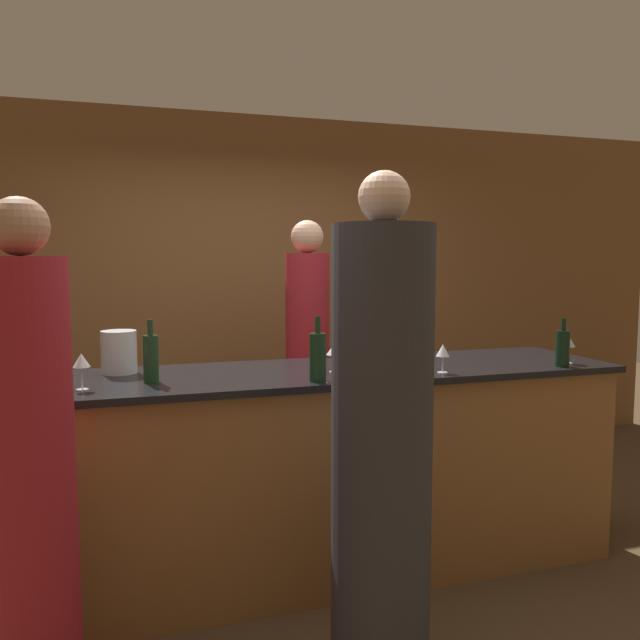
# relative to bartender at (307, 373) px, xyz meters

# --- Properties ---
(ground_plane) EXTENTS (14.00, 14.00, 0.00)m
(ground_plane) POSITION_rel_bartender_xyz_m (-0.26, -0.87, -0.91)
(ground_plane) COLOR #4C3823
(back_wall) EXTENTS (8.00, 0.06, 2.80)m
(back_wall) POSITION_rel_bartender_xyz_m (-0.26, 1.05, 0.49)
(back_wall) COLOR brown
(back_wall) RESTS_ON ground_plane
(bar_counter) EXTENTS (3.35, 0.79, 1.09)m
(bar_counter) POSITION_rel_bartender_xyz_m (-0.26, -0.87, -0.37)
(bar_counter) COLOR brown
(bar_counter) RESTS_ON ground_plane
(bartender) EXTENTS (0.29, 0.29, 1.92)m
(bartender) POSITION_rel_bartender_xyz_m (0.00, 0.00, 0.00)
(bartender) COLOR maroon
(bartender) RESTS_ON ground_plane
(guest_0) EXTENTS (0.39, 0.39, 1.99)m
(guest_0) POSITION_rel_bartender_xyz_m (-0.21, -1.76, 0.01)
(guest_0) COLOR #2D2D33
(guest_0) RESTS_ON ground_plane
(guest_1) EXTENTS (0.31, 0.31, 1.88)m
(guest_1) POSITION_rel_bartender_xyz_m (-1.48, -1.58, -0.03)
(guest_1) COLOR maroon
(guest_1) RESTS_ON ground_plane
(wine_bottle_0) EXTENTS (0.08, 0.08, 0.31)m
(wine_bottle_0) POSITION_rel_bartender_xyz_m (-0.29, -1.16, 0.30)
(wine_bottle_0) COLOR black
(wine_bottle_0) RESTS_ON bar_counter
(wine_bottle_1) EXTENTS (0.07, 0.07, 0.26)m
(wine_bottle_1) POSITION_rel_bartender_xyz_m (1.09, -1.16, 0.28)
(wine_bottle_1) COLOR black
(wine_bottle_1) RESTS_ON bar_counter
(wine_bottle_2) EXTENTS (0.07, 0.07, 0.29)m
(wine_bottle_2) POSITION_rel_bartender_xyz_m (-1.04, -0.95, 0.29)
(wine_bottle_2) COLOR #19381E
(wine_bottle_2) RESTS_ON bar_counter
(ice_bucket) EXTENTS (0.18, 0.18, 0.22)m
(ice_bucket) POSITION_rel_bartender_xyz_m (-1.18, -0.66, 0.29)
(ice_bucket) COLOR silver
(ice_bucket) RESTS_ON bar_counter
(wine_glass_0) EXTENTS (0.08, 0.08, 0.15)m
(wine_glass_0) POSITION_rel_bartender_xyz_m (-0.14, -0.97, 0.29)
(wine_glass_0) COLOR silver
(wine_glass_0) RESTS_ON bar_counter
(wine_glass_1) EXTENTS (0.07, 0.07, 0.16)m
(wine_glass_1) POSITION_rel_bartender_xyz_m (1.18, -1.10, 0.30)
(wine_glass_1) COLOR silver
(wine_glass_1) RESTS_ON bar_counter
(wine_glass_2) EXTENTS (0.07, 0.07, 0.15)m
(wine_glass_2) POSITION_rel_bartender_xyz_m (0.38, -1.15, 0.29)
(wine_glass_2) COLOR silver
(wine_glass_2) RESTS_ON bar_counter
(wine_glass_3) EXTENTS (0.07, 0.07, 0.16)m
(wine_glass_3) POSITION_rel_bartender_xyz_m (-1.34, -1.04, 0.30)
(wine_glass_3) COLOR silver
(wine_glass_3) RESTS_ON bar_counter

